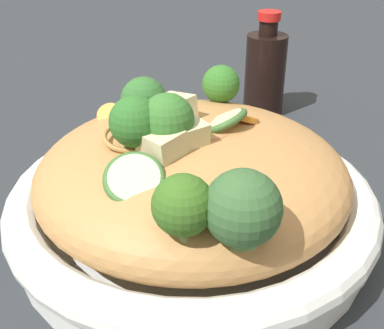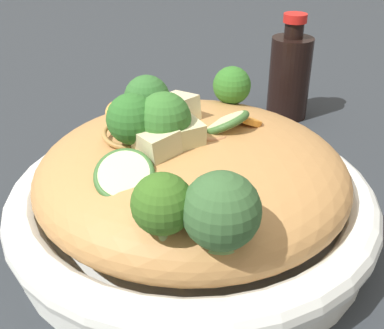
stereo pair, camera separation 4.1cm
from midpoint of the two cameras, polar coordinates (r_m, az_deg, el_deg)
The scene contains 8 objects.
ground_plane at distance 0.45m, azimuth -2.65°, elevation -7.61°, with size 3.00×3.00×0.00m, color #292E32.
serving_bowl at distance 0.43m, azimuth -2.73°, elevation -4.90°, with size 0.32×0.32×0.05m.
noodle_heap at distance 0.42m, azimuth -2.84°, elevation -1.03°, with size 0.26×0.26×0.09m.
broccoli_florets at distance 0.36m, azimuth -3.92°, elevation 2.23°, with size 0.13×0.26×0.07m.
carrot_coins at distance 0.45m, azimuth -5.62°, elevation 6.19°, with size 0.15×0.09×0.02m.
zucchini_slices at distance 0.37m, azimuth -4.07°, elevation 1.99°, with size 0.12×0.12×0.03m.
chicken_chunks at distance 0.39m, azimuth -5.50°, elevation 3.98°, with size 0.06×0.10×0.03m.
soy_sauce_bottle at distance 0.67m, azimuth 6.71°, elevation 10.59°, with size 0.05×0.05×0.14m.
Camera 1 is at (-0.03, -0.36, 0.27)m, focal length 46.03 mm.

